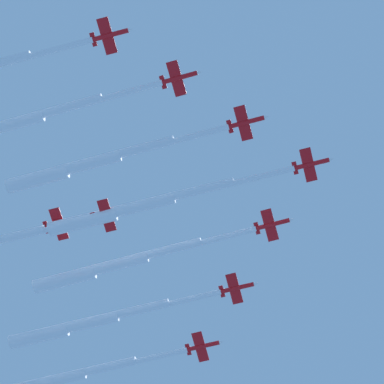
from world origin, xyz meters
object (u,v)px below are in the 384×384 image
Objects in this scene: jet_starboard_inner at (89,164)px; jet_port_inner at (116,265)px; jet_lead at (139,207)px; jet_starboard_mid at (8,126)px; jet_port_mid at (88,323)px; jet_port_outer at (55,380)px.

jet_port_inner is at bearing -72.27° from jet_starboard_inner.
jet_starboard_mid reaches higher than jet_lead.
jet_lead is at bearing 141.81° from jet_port_mid.
jet_port_mid is at bearing -79.10° from jet_starboard_mid.
jet_starboard_mid is (17.35, 32.10, 2.54)m from jet_lead.
jet_lead is 1.08× the size of jet_port_mid.
jet_lead is at bearing -108.50° from jet_starboard_inner.
jet_starboard_inner is at bearing 121.58° from jet_port_mid.
jet_port_inner is 17.45m from jet_port_mid.
jet_port_mid reaches higher than jet_port_outer.
jet_starboard_inner is at bearing 71.50° from jet_lead.
jet_port_outer is (38.82, -47.23, -0.62)m from jet_starboard_inner.
jet_starboard_inner reaches higher than jet_port_outer.
jet_port_inner is at bearing -40.72° from jet_lead.
jet_starboard_inner is (-8.58, 26.82, -1.64)m from jet_port_inner.
jet_starboard_inner is 21.08m from jet_starboard_mid.
jet_port_mid is 19.15m from jet_port_outer.
jet_starboard_mid is (-10.38, 53.92, 2.14)m from jet_port_mid.
jet_lead is 1.06× the size of jet_port_outer.
jet_starboard_inner is 0.99× the size of jet_port_mid.
jet_starboard_inner is (5.05, 15.09, 0.60)m from jet_lead.
jet_lead is 1.04× the size of jet_port_inner.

